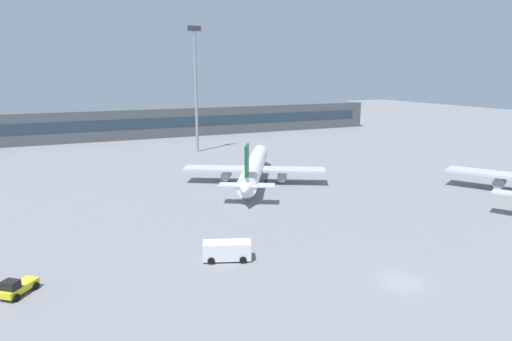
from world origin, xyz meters
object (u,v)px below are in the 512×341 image
at_px(service_van_white, 227,250).
at_px(floodlight_tower_west, 196,82).
at_px(airplane_mid, 255,167).
at_px(baggage_tug_yellow, 17,287).

height_order(service_van_white, floodlight_tower_west, floodlight_tower_west).
bearing_deg(airplane_mid, baggage_tug_yellow, -140.81).
bearing_deg(service_van_white, airplane_mid, 60.77).
distance_m(airplane_mid, floodlight_tower_west, 39.00).
bearing_deg(service_van_white, floodlight_tower_west, 75.21).
height_order(airplane_mid, service_van_white, airplane_mid).
bearing_deg(baggage_tug_yellow, service_van_white, -1.63).
height_order(baggage_tug_yellow, service_van_white, service_van_white).
distance_m(airplane_mid, service_van_white, 36.28).
distance_m(baggage_tug_yellow, floodlight_tower_west, 79.06).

